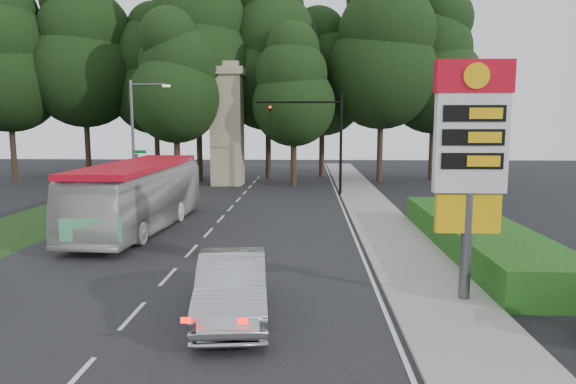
{
  "coord_description": "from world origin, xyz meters",
  "views": [
    {
      "loc": [
        4.67,
        -12.49,
        5.14
      ],
      "look_at": [
        3.82,
        9.32,
        2.2
      ],
      "focal_mm": 32.0,
      "sensor_mm": 36.0,
      "label": 1
    }
  ],
  "objects_px": {
    "gas_station_pylon": "(471,148)",
    "streetlight_signs": "(136,133)",
    "monument": "(227,123)",
    "traffic_signal_mast": "(322,130)",
    "transit_bus": "(140,196)",
    "sedan_silver": "(232,287)"
  },
  "relations": [
    {
      "from": "gas_station_pylon",
      "to": "streetlight_signs",
      "type": "height_order",
      "value": "streetlight_signs"
    },
    {
      "from": "gas_station_pylon",
      "to": "monument",
      "type": "relative_size",
      "value": 0.68
    },
    {
      "from": "gas_station_pylon",
      "to": "streetlight_signs",
      "type": "bearing_deg",
      "value": 128.96
    },
    {
      "from": "monument",
      "to": "sedan_silver",
      "type": "distance_m",
      "value": 30.09
    },
    {
      "from": "gas_station_pylon",
      "to": "traffic_signal_mast",
      "type": "height_order",
      "value": "traffic_signal_mast"
    },
    {
      "from": "gas_station_pylon",
      "to": "monument",
      "type": "bearing_deg",
      "value": 111.8
    },
    {
      "from": "streetlight_signs",
      "to": "transit_bus",
      "type": "distance_m",
      "value": 11.28
    },
    {
      "from": "streetlight_signs",
      "to": "transit_bus",
      "type": "height_order",
      "value": "streetlight_signs"
    },
    {
      "from": "gas_station_pylon",
      "to": "transit_bus",
      "type": "distance_m",
      "value": 16.16
    },
    {
      "from": "gas_station_pylon",
      "to": "sedan_silver",
      "type": "bearing_deg",
      "value": -167.81
    },
    {
      "from": "monument",
      "to": "sedan_silver",
      "type": "bearing_deg",
      "value": -80.98
    },
    {
      "from": "transit_bus",
      "to": "streetlight_signs",
      "type": "bearing_deg",
      "value": 112.12
    },
    {
      "from": "traffic_signal_mast",
      "to": "streetlight_signs",
      "type": "height_order",
      "value": "streetlight_signs"
    },
    {
      "from": "monument",
      "to": "gas_station_pylon",
      "type": "bearing_deg",
      "value": -68.2
    },
    {
      "from": "streetlight_signs",
      "to": "traffic_signal_mast",
      "type": "bearing_deg",
      "value": 8.92
    },
    {
      "from": "monument",
      "to": "transit_bus",
      "type": "bearing_deg",
      "value": -94.45
    },
    {
      "from": "transit_bus",
      "to": "traffic_signal_mast",
      "type": "bearing_deg",
      "value": 56.64
    },
    {
      "from": "gas_station_pylon",
      "to": "sedan_silver",
      "type": "height_order",
      "value": "gas_station_pylon"
    },
    {
      "from": "traffic_signal_mast",
      "to": "streetlight_signs",
      "type": "bearing_deg",
      "value": -171.08
    },
    {
      "from": "streetlight_signs",
      "to": "transit_bus",
      "type": "bearing_deg",
      "value": -70.98
    },
    {
      "from": "traffic_signal_mast",
      "to": "transit_bus",
      "type": "height_order",
      "value": "traffic_signal_mast"
    },
    {
      "from": "gas_station_pylon",
      "to": "streetlight_signs",
      "type": "relative_size",
      "value": 0.86
    }
  ]
}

